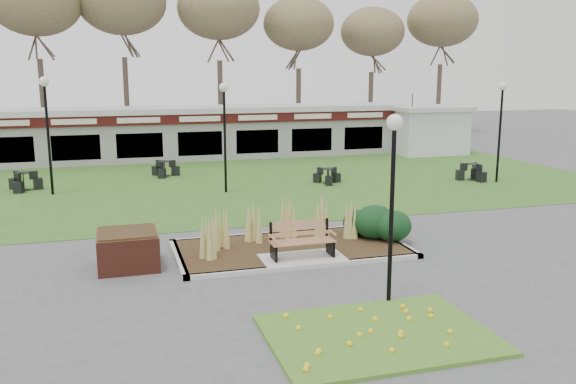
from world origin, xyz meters
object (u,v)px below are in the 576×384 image
object	(u,v)px
brick_planter	(128,249)
lamp_post_near_right	(393,168)
lamp_post_mid_right	(224,113)
patio_umbrella	(411,128)
bistro_set_a	(24,184)
bistro_set_b	(165,171)
park_bench	(301,239)
lamp_post_far_right	(501,110)
lamp_post_mid_left	(46,109)
bistro_set_d	(472,175)
food_pavilion	(196,132)
bistro_set_c	(327,178)
service_hut	(428,129)

from	to	relation	value
brick_planter	lamp_post_near_right	distance (m)	7.18
lamp_post_mid_right	patio_umbrella	bearing A→B (deg)	33.15
lamp_post_near_right	bistro_set_a	distance (m)	18.29
brick_planter	bistro_set_b	xyz separation A→B (m)	(2.09, 13.29, -0.22)
park_bench	lamp_post_near_right	bearing A→B (deg)	-74.98
park_bench	lamp_post_far_right	xyz separation A→B (m)	(11.82, 8.40, 2.64)
lamp_post_mid_left	lamp_post_mid_right	distance (m)	6.96
park_bench	lamp_post_mid_right	size ratio (longest dim) A/B	0.38
park_bench	bistro_set_d	size ratio (longest dim) A/B	1.23
lamp_post_far_right	food_pavilion	bearing A→B (deg)	136.26
lamp_post_near_right	bistro_set_d	distance (m)	16.30
lamp_post_mid_left	patio_umbrella	size ratio (longest dim) A/B	1.93
food_pavilion	brick_planter	bearing A→B (deg)	-103.06
lamp_post_mid_left	bistro_set_b	world-z (taller)	lamp_post_mid_left
brick_planter	bistro_set_d	bearing A→B (deg)	28.43
food_pavilion	lamp_post_mid_right	world-z (taller)	lamp_post_mid_right
bistro_set_a	bistro_set_d	bearing A→B (deg)	-9.20
lamp_post_mid_left	bistro_set_b	size ratio (longest dim) A/B	3.53
park_bench	bistro_set_d	bearing A→B (deg)	39.55
lamp_post_far_right	bistro_set_c	xyz separation A→B (m)	(-7.39, 1.79, -2.99)
brick_planter	bistro_set_d	size ratio (longest dim) A/B	1.08
lamp_post_near_right	bistro_set_a	size ratio (longest dim) A/B	2.95
food_pavilion	bistro_set_a	world-z (taller)	food_pavilion
service_hut	brick_planter	bearing A→B (deg)	-136.48
lamp_post_far_right	bistro_set_a	size ratio (longest dim) A/B	3.20
food_pavilion	bistro_set_c	xyz separation A→B (m)	(4.43, -9.52, -1.23)
bistro_set_a	patio_umbrella	distance (m)	21.41
lamp_post_near_right	food_pavilion	bearing A→B (deg)	92.25
food_pavilion	bistro_set_c	world-z (taller)	food_pavilion
bistro_set_b	bistro_set_d	bearing A→B (deg)	-20.32
lamp_post_mid_right	brick_planter	bearing A→B (deg)	-115.45
service_hut	patio_umbrella	size ratio (longest dim) A/B	1.81
service_hut	lamp_post_mid_right	distance (m)	16.14
lamp_post_mid_left	bistro_set_a	bearing A→B (deg)	134.97
bistro_set_d	lamp_post_mid_left	bearing A→B (deg)	173.95
food_pavilion	patio_umbrella	bearing A→B (deg)	-8.99
bistro_set_b	bistro_set_c	size ratio (longest dim) A/B	1.09
patio_umbrella	bistro_set_d	bearing A→B (deg)	-99.11
park_bench	service_hut	size ratio (longest dim) A/B	0.39
lamp_post_near_right	patio_umbrella	distance (m)	24.11
lamp_post_mid_right	bistro_set_a	size ratio (longest dim) A/B	3.21
bistro_set_d	bistro_set_b	bearing A→B (deg)	159.68
park_bench	brick_planter	distance (m)	4.47
lamp_post_mid_right	lamp_post_near_right	bearing A→B (deg)	-84.89
lamp_post_far_right	bistro_set_d	distance (m)	3.15
bistro_set_d	lamp_post_near_right	bearing A→B (deg)	-129.01
food_pavilion	lamp_post_mid_left	bearing A→B (deg)	-128.94
bistro_set_b	lamp_post_near_right	bearing A→B (deg)	-79.54
brick_planter	lamp_post_near_right	world-z (taller)	lamp_post_near_right
lamp_post_far_right	bistro_set_d	xyz separation A→B (m)	(-0.80, 0.70, -2.96)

